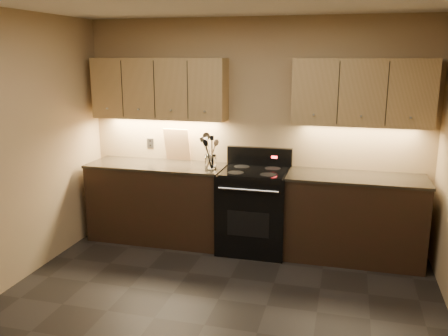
{
  "coord_description": "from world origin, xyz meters",
  "views": [
    {
      "loc": [
        1.05,
        -3.36,
        2.18
      ],
      "look_at": [
        -0.21,
        1.45,
        0.99
      ],
      "focal_mm": 38.0,
      "sensor_mm": 36.0,
      "label": 1
    }
  ],
  "objects": [
    {
      "name": "floor",
      "position": [
        0.0,
        0.0,
        0.0
      ],
      "size": [
        4.0,
        4.0,
        0.0
      ],
      "primitive_type": "plane",
      "color": "black",
      "rests_on": "ground"
    },
    {
      "name": "wall_back",
      "position": [
        0.0,
        2.0,
        1.3
      ],
      "size": [
        4.0,
        0.04,
        2.6
      ],
      "primitive_type": "cube",
      "color": "tan",
      "rests_on": "ground"
    },
    {
      "name": "counter_left",
      "position": [
        -1.1,
        1.7,
        0.47
      ],
      "size": [
        1.62,
        0.62,
        0.93
      ],
      "color": "black",
      "rests_on": "ground"
    },
    {
      "name": "counter_right",
      "position": [
        1.18,
        1.7,
        0.47
      ],
      "size": [
        1.46,
        0.62,
        0.93
      ],
      "color": "black",
      "rests_on": "ground"
    },
    {
      "name": "stove",
      "position": [
        0.08,
        1.68,
        0.48
      ],
      "size": [
        0.76,
        0.68,
        1.14
      ],
      "color": "black",
      "rests_on": "ground"
    },
    {
      "name": "upper_cab_left",
      "position": [
        -1.1,
        1.85,
        1.8
      ],
      "size": [
        1.6,
        0.3,
        0.7
      ],
      "primitive_type": "cube",
      "color": "tan",
      "rests_on": "wall_back"
    },
    {
      "name": "upper_cab_right",
      "position": [
        1.18,
        1.85,
        1.8
      ],
      "size": [
        1.44,
        0.3,
        0.7
      ],
      "primitive_type": "cube",
      "color": "tan",
      "rests_on": "wall_back"
    },
    {
      "name": "outlet_plate",
      "position": [
        -1.3,
        1.99,
        1.12
      ],
      "size": [
        0.08,
        0.01,
        0.12
      ],
      "primitive_type": "cube",
      "color": "#B2B5BA",
      "rests_on": "wall_back"
    },
    {
      "name": "utensil_crock",
      "position": [
        -0.42,
        1.64,
        1.0
      ],
      "size": [
        0.14,
        0.14,
        0.16
      ],
      "color": "white",
      "rests_on": "counter_left"
    },
    {
      "name": "cutting_board",
      "position": [
        -0.93,
        1.95,
        1.13
      ],
      "size": [
        0.32,
        0.13,
        0.4
      ],
      "primitive_type": "cube",
      "rotation": [
        0.22,
        0.0,
        -0.06
      ],
      "color": "tan",
      "rests_on": "counter_left"
    },
    {
      "name": "wooden_spoon",
      "position": [
        -0.45,
        1.63,
        1.11
      ],
      "size": [
        0.17,
        0.06,
        0.34
      ],
      "primitive_type": null,
      "rotation": [
        0.04,
        0.34,
        0.11
      ],
      "color": "tan",
      "rests_on": "utensil_crock"
    },
    {
      "name": "black_spoon",
      "position": [
        -0.41,
        1.65,
        1.12
      ],
      "size": [
        0.11,
        0.17,
        0.35
      ],
      "primitive_type": null,
      "rotation": [
        0.33,
        -0.08,
        -0.14
      ],
      "color": "black",
      "rests_on": "utensil_crock"
    },
    {
      "name": "black_turner",
      "position": [
        -0.4,
        1.63,
        1.13
      ],
      "size": [
        0.12,
        0.16,
        0.38
      ],
      "primitive_type": null,
      "rotation": [
        -0.17,
        -0.01,
        0.31
      ],
      "color": "black",
      "rests_on": "utensil_crock"
    },
    {
      "name": "steel_spatula",
      "position": [
        -0.39,
        1.65,
        1.14
      ],
      "size": [
        0.23,
        0.12,
        0.39
      ],
      "primitive_type": null,
      "rotation": [
        0.11,
        -0.38,
        -0.12
      ],
      "color": "silver",
      "rests_on": "utensil_crock"
    },
    {
      "name": "steel_skimmer",
      "position": [
        -0.4,
        1.64,
        1.14
      ],
      "size": [
        0.18,
        0.16,
        0.4
      ],
      "primitive_type": null,
      "rotation": [
        -0.17,
        -0.25,
        -0.0
      ],
      "color": "silver",
      "rests_on": "utensil_crock"
    }
  ]
}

